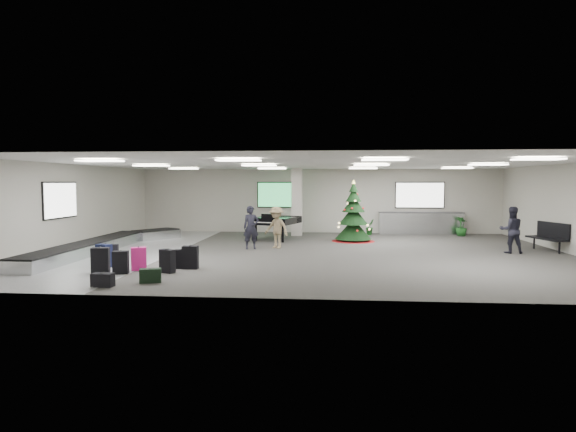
# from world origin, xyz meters

# --- Properties ---
(ground) EXTENTS (18.00, 18.00, 0.00)m
(ground) POSITION_xyz_m (0.00, 0.00, 0.00)
(ground) COLOR #3D3B38
(ground) RESTS_ON ground
(room_envelope) EXTENTS (18.02, 14.02, 3.21)m
(room_envelope) POSITION_xyz_m (-0.38, 0.67, 2.33)
(room_envelope) COLOR #B6B2A6
(room_envelope) RESTS_ON ground
(baggage_carousel) EXTENTS (2.28, 9.71, 0.43)m
(baggage_carousel) POSITION_xyz_m (-7.84, -0.08, 0.21)
(baggage_carousel) COLOR silver
(baggage_carousel) RESTS_ON ground
(service_counter) EXTENTS (4.05, 0.65, 1.08)m
(service_counter) POSITION_xyz_m (5.00, 6.65, 0.55)
(service_counter) COLOR silver
(service_counter) RESTS_ON ground
(suitcase_0) EXTENTS (0.44, 0.30, 0.66)m
(suitcase_0) POSITION_xyz_m (-5.21, -4.55, 0.32)
(suitcase_0) COLOR black
(suitcase_0) RESTS_ON ground
(suitcase_1) EXTENTS (0.48, 0.38, 0.68)m
(suitcase_1) POSITION_xyz_m (-3.99, -4.26, 0.33)
(suitcase_1) COLOR black
(suitcase_1) RESTS_ON ground
(pink_suitcase) EXTENTS (0.49, 0.39, 0.68)m
(pink_suitcase) POSITION_xyz_m (-4.94, -3.95, 0.33)
(pink_suitcase) COLOR #FF2191
(pink_suitcase) RESTS_ON ground
(suitcase_3) EXTENTS (0.45, 0.25, 0.70)m
(suitcase_3) POSITION_xyz_m (-3.52, -3.61, 0.34)
(suitcase_3) COLOR black
(suitcase_3) RESTS_ON ground
(navy_suitcase) EXTENTS (0.52, 0.43, 0.71)m
(navy_suitcase) POSITION_xyz_m (-6.15, -3.59, 0.35)
(navy_suitcase) COLOR black
(navy_suitcase) RESTS_ON ground
(suitcase_5) EXTENTS (0.52, 0.36, 0.73)m
(suitcase_5) POSITION_xyz_m (-5.84, -4.46, 0.36)
(suitcase_5) COLOR black
(suitcase_5) RESTS_ON ground
(green_duffel) EXTENTS (0.58, 0.41, 0.37)m
(green_duffel) POSITION_xyz_m (-3.98, -5.58, 0.18)
(green_duffel) COLOR black
(green_duffel) RESTS_ON ground
(suitcase_7) EXTENTS (0.39, 0.20, 0.58)m
(suitcase_7) POSITION_xyz_m (-3.82, -3.57, 0.28)
(suitcase_7) COLOR black
(suitcase_7) RESTS_ON ground
(suitcase_8) EXTENTS (0.41, 0.30, 0.57)m
(suitcase_8) POSITION_xyz_m (-6.39, -2.53, 0.28)
(suitcase_8) COLOR black
(suitcase_8) RESTS_ON ground
(black_duffel) EXTENTS (0.51, 0.29, 0.35)m
(black_duffel) POSITION_xyz_m (-4.95, -6.16, 0.17)
(black_duffel) COLOR black
(black_duffel) RESTS_ON ground
(christmas_tree) EXTENTS (1.85, 1.85, 2.64)m
(christmas_tree) POSITION_xyz_m (1.57, 3.47, 0.90)
(christmas_tree) COLOR maroon
(christmas_tree) RESTS_ON ground
(grand_piano) EXTENTS (2.14, 2.46, 1.19)m
(grand_piano) POSITION_xyz_m (-1.81, 3.65, 0.85)
(grand_piano) COLOR black
(grand_piano) RESTS_ON ground
(bench) EXTENTS (0.97, 1.76, 1.06)m
(bench) POSITION_xyz_m (8.61, 1.03, 0.60)
(bench) COLOR black
(bench) RESTS_ON ground
(traveler_a) EXTENTS (0.70, 0.57, 1.64)m
(traveler_a) POSITION_xyz_m (-2.42, 0.70, 0.82)
(traveler_a) COLOR black
(traveler_a) RESTS_ON ground
(traveler_b) EXTENTS (1.19, 1.02, 1.60)m
(traveler_b) POSITION_xyz_m (-1.49, 1.03, 0.80)
(traveler_b) COLOR #8B7856
(traveler_b) RESTS_ON ground
(traveler_bench) EXTENTS (0.84, 0.67, 1.67)m
(traveler_bench) POSITION_xyz_m (7.01, 0.40, 0.83)
(traveler_bench) COLOR black
(traveler_bench) RESTS_ON ground
(potted_plant_left) EXTENTS (0.55, 0.53, 0.78)m
(potted_plant_left) POSITION_xyz_m (2.51, 6.06, 0.39)
(potted_plant_left) COLOR #154215
(potted_plant_left) RESTS_ON ground
(potted_plant_right) EXTENTS (0.72, 0.72, 0.92)m
(potted_plant_right) POSITION_xyz_m (6.76, 5.90, 0.46)
(potted_plant_right) COLOR #154215
(potted_plant_right) RESTS_ON ground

